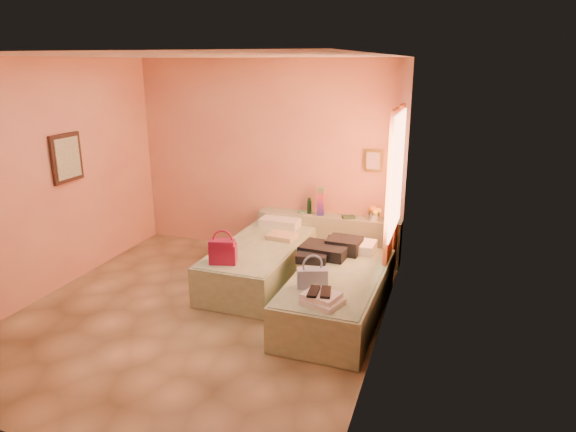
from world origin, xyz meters
name	(u,v)px	position (x,y,z in m)	size (l,w,h in m)	color
ground	(201,312)	(0.00, 0.00, 0.00)	(4.50, 4.50, 0.00)	tan
room_walls	(233,150)	(0.21, 0.57, 1.79)	(4.02, 4.51, 2.81)	#E1A578
headboard_ledge	(328,237)	(0.98, 2.10, 0.33)	(2.05, 0.30, 0.65)	#97A183
bed_left	(261,262)	(0.33, 1.05, 0.25)	(0.90, 2.00, 0.50)	#AABE99
bed_right	(338,296)	(1.50, 0.40, 0.25)	(0.90, 2.00, 0.50)	#AABE99
water_bottle	(309,206)	(0.68, 2.10, 0.76)	(0.06, 0.06, 0.22)	#14381C
rainbow_box	(321,202)	(0.86, 2.07, 0.85)	(0.09, 0.09, 0.40)	#9D133A
small_dish	(301,212)	(0.57, 2.09, 0.66)	(0.11, 0.11, 0.03)	#549A73
green_book	(349,217)	(1.27, 2.05, 0.66)	(0.18, 0.13, 0.03)	#23422B
flower_vase	(374,212)	(1.62, 2.03, 0.77)	(0.19, 0.19, 0.25)	white
magenta_handbag	(223,251)	(0.16, 0.32, 0.64)	(0.31, 0.17, 0.29)	#9D133A
khaki_garment	(282,236)	(0.52, 1.35, 0.53)	(0.37, 0.30, 0.06)	tan
clothes_pile	(329,249)	(1.26, 0.91, 0.59)	(0.60, 0.60, 0.18)	black
blue_handbag	(312,278)	(1.31, 0.00, 0.60)	(0.31, 0.13, 0.20)	#4669AA
towel_stack	(323,299)	(1.51, -0.34, 0.55)	(0.35, 0.30, 0.10)	white
sandal_pair	(319,292)	(1.48, -0.33, 0.61)	(0.19, 0.25, 0.03)	black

